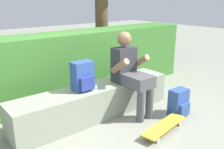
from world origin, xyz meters
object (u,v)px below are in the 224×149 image
at_px(person_skater, 130,71).
at_px(backpack_on_bench, 83,77).
at_px(bench_main, 96,101).
at_px(skateboard_near_person, 164,126).
at_px(backpack_on_ground, 179,103).

distance_m(person_skater, backpack_on_bench, 0.72).
relative_size(bench_main, backpack_on_bench, 6.21).
bearing_deg(bench_main, backpack_on_bench, -177.44).
xyz_separation_m(skateboard_near_person, backpack_on_bench, (-0.64, 0.92, 0.58)).
bearing_deg(backpack_on_bench, person_skater, -17.01).
relative_size(skateboard_near_person, backpack_on_bench, 2.05).
height_order(bench_main, person_skater, person_skater).
bearing_deg(backpack_on_ground, bench_main, 142.40).
height_order(bench_main, backpack_on_bench, backpack_on_bench).
distance_m(skateboard_near_person, backpack_on_bench, 1.26).
xyz_separation_m(person_skater, backpack_on_ground, (0.50, -0.53, -0.46)).
xyz_separation_m(bench_main, backpack_on_bench, (-0.21, -0.01, 0.42)).
xyz_separation_m(skateboard_near_person, backpack_on_ground, (0.54, 0.18, 0.12)).
height_order(person_skater, backpack_on_ground, person_skater).
xyz_separation_m(bench_main, skateboard_near_person, (0.43, -0.93, -0.16)).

